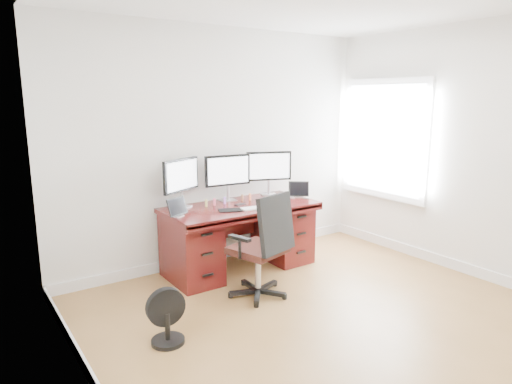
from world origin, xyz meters
TOP-DOWN VIEW (x-y plane):
  - ground at (0.00, 0.00)m, footprint 4.50×4.50m
  - back_wall at (0.00, 2.25)m, footprint 4.00×0.10m
  - right_wall at (2.00, 0.11)m, footprint 0.10×4.50m
  - desk at (0.00, 1.83)m, footprint 1.70×0.80m
  - office_chair at (-0.22, 1.08)m, footprint 0.68×0.68m
  - floor_fan at (-1.34, 0.79)m, footprint 0.31×0.27m
  - monitor_left at (-0.58, 2.07)m, footprint 0.51×0.28m
  - monitor_center at (-0.00, 2.07)m, footprint 0.55×0.16m
  - monitor_right at (0.58, 2.07)m, footprint 0.52×0.23m
  - tablet_left at (-0.78, 1.75)m, footprint 0.25×0.15m
  - tablet_right at (0.79, 1.75)m, footprint 0.23×0.20m
  - keyboard at (0.04, 1.58)m, footprint 0.31×0.17m
  - trackpad at (0.29, 1.63)m, footprint 0.18×0.18m
  - drawing_tablet at (-0.23, 1.65)m, footprint 0.28×0.23m
  - phone at (0.00, 1.81)m, footprint 0.14×0.09m
  - figurine_yellow at (-0.35, 1.95)m, footprint 0.03×0.03m
  - figurine_pink at (-0.25, 1.95)m, footprint 0.03×0.03m
  - figurine_purple at (-0.12, 1.95)m, footprint 0.03×0.03m
  - figurine_brown at (0.12, 1.95)m, footprint 0.03×0.03m
  - figurine_orange at (0.22, 1.95)m, footprint 0.03×0.03m

SIDE VIEW (x-z plane):
  - ground at x=0.00m, z-range 0.00..0.00m
  - floor_fan at x=-1.34m, z-range -0.01..0.45m
  - office_chair at x=-0.22m, z-range -0.18..0.86m
  - desk at x=0.00m, z-range 0.03..0.78m
  - trackpad at x=0.29m, z-range 0.75..0.76m
  - drawing_tablet at x=-0.23m, z-range 0.75..0.76m
  - phone at x=0.00m, z-range 0.75..0.76m
  - keyboard at x=0.04m, z-range 0.75..0.76m
  - figurine_yellow at x=-0.35m, z-range 0.75..0.84m
  - figurine_pink at x=-0.25m, z-range 0.75..0.84m
  - figurine_purple at x=-0.12m, z-range 0.75..0.84m
  - figurine_brown at x=0.12m, z-range 0.75..0.84m
  - figurine_orange at x=0.22m, z-range 0.75..0.84m
  - tablet_left at x=-0.78m, z-range 0.74..0.93m
  - tablet_right at x=0.79m, z-range 0.74..0.93m
  - monitor_left at x=-0.58m, z-range 0.82..1.35m
  - monitor_center at x=0.00m, z-range 0.82..1.35m
  - monitor_right at x=0.58m, z-range 0.82..1.35m
  - back_wall at x=0.00m, z-range 0.00..2.70m
  - right_wall at x=2.00m, z-range 0.00..2.70m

